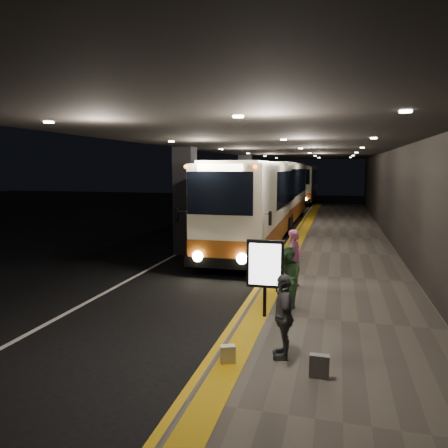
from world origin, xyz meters
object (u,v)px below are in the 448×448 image
at_px(bag_polka, 319,366).
at_px(passenger_waiting_green, 288,278).
at_px(coach_main, 254,208).
at_px(stanchion_post, 277,274).
at_px(passenger_boarding, 295,258).
at_px(passenger_waiting_grey, 283,316).
at_px(info_sign, 265,265).
at_px(coach_second, 279,195).
at_px(coach_third, 303,185).
at_px(bag_plain, 228,354).

bearing_deg(bag_polka, passenger_waiting_green, 104.74).
distance_m(coach_main, bag_polka, 12.60).
bearing_deg(stanchion_post, coach_main, 105.51).
bearing_deg(coach_main, passenger_boarding, -70.86).
height_order(passenger_waiting_green, passenger_waiting_grey, passenger_waiting_grey).
bearing_deg(coach_main, info_sign, -78.99).
bearing_deg(coach_second, info_sign, -83.20).
distance_m(coach_third, info_sign, 36.59).
bearing_deg(coach_main, passenger_waiting_green, -75.21).
height_order(passenger_waiting_green, stanchion_post, passenger_waiting_green).
bearing_deg(passenger_waiting_grey, bag_plain, -71.95).
bearing_deg(passenger_boarding, coach_second, 22.44).
height_order(passenger_waiting_green, bag_plain, passenger_waiting_green).
relative_size(coach_second, info_sign, 6.70).
relative_size(coach_main, coach_third, 1.03).
distance_m(passenger_waiting_grey, bag_plain, 1.20).
bearing_deg(passenger_waiting_green, bag_polka, -15.20).
height_order(coach_second, stanchion_post, coach_second).
bearing_deg(passenger_boarding, passenger_waiting_green, -166.28).
relative_size(bag_plain, info_sign, 0.18).
height_order(coach_main, passenger_boarding, coach_main).
bearing_deg(coach_main, coach_third, 88.74).
bearing_deg(passenger_boarding, bag_polka, -157.05).
height_order(passenger_boarding, passenger_waiting_green, passenger_boarding).
bearing_deg(bag_polka, passenger_waiting_grey, 136.76).
height_order(passenger_boarding, stanchion_post, passenger_boarding).
bearing_deg(bag_polka, coach_third, 94.89).
xyz_separation_m(passenger_boarding, passenger_waiting_green, (0.01, -1.99, -0.07)).
bearing_deg(bag_plain, bag_polka, -4.97).
distance_m(coach_main, coach_third, 27.15).
distance_m(passenger_waiting_grey, stanchion_post, 4.16).
bearing_deg(stanchion_post, passenger_waiting_green, -71.13).
relative_size(coach_third, passenger_waiting_green, 7.64).
relative_size(coach_second, coach_third, 1.04).
distance_m(passenger_waiting_green, info_sign, 1.01).
height_order(bag_plain, info_sign, info_sign).
bearing_deg(bag_plain, passenger_waiting_green, 78.64).
height_order(bag_polka, bag_plain, bag_polka).
bearing_deg(passenger_waiting_grey, passenger_waiting_green, 174.30).
relative_size(passenger_waiting_grey, stanchion_post, 1.49).
height_order(passenger_waiting_grey, stanchion_post, passenger_waiting_grey).
height_order(passenger_boarding, passenger_waiting_grey, passenger_boarding).
bearing_deg(info_sign, coach_second, 96.39).
relative_size(passenger_boarding, bag_polka, 4.31).
relative_size(passenger_boarding, bag_plain, 5.19).
xyz_separation_m(coach_main, passenger_waiting_grey, (2.70, -11.42, -0.85)).
xyz_separation_m(passenger_waiting_grey, info_sign, (-0.67, 2.04, 0.44)).
xyz_separation_m(coach_second, info_sign, (2.13, -18.63, -0.45)).
relative_size(coach_main, bag_plain, 37.23).
height_order(bag_plain, stanchion_post, stanchion_post).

